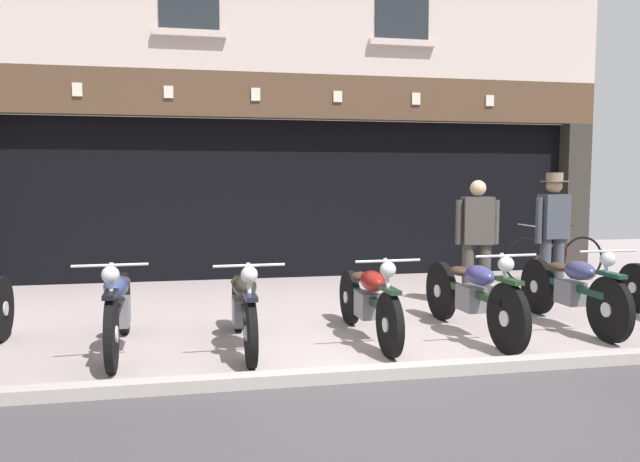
{
  "coord_description": "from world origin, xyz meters",
  "views": [
    {
      "loc": [
        -1.48,
        -4.53,
        1.62
      ],
      "look_at": [
        -0.05,
        2.83,
        0.98
      ],
      "focal_mm": 33.73,
      "sensor_mm": 36.0,
      "label": 1
    }
  ],
  "objects_px": {
    "motorcycle_center": "(368,299)",
    "shopkeeper_center": "(553,228)",
    "leaning_bicycle": "(554,257)",
    "salesman_left": "(477,237)",
    "motorcycle_right": "(571,288)",
    "motorcycle_left": "(118,307)",
    "motorcycle_center_right": "(472,294)",
    "motorcycle_center_left": "(244,306)",
    "advert_board_near": "(376,175)"
  },
  "relations": [
    {
      "from": "motorcycle_center_left",
      "to": "shopkeeper_center",
      "type": "xyz_separation_m",
      "value": [
        4.32,
        1.68,
        0.55
      ]
    },
    {
      "from": "motorcycle_center_left",
      "to": "salesman_left",
      "type": "distance_m",
      "value": 3.38
    },
    {
      "from": "leaning_bicycle",
      "to": "motorcycle_right",
      "type": "bearing_deg",
      "value": 151.03
    },
    {
      "from": "motorcycle_right",
      "to": "leaning_bicycle",
      "type": "height_order",
      "value": "leaning_bicycle"
    },
    {
      "from": "shopkeeper_center",
      "to": "motorcycle_center_left",
      "type": "bearing_deg",
      "value": 13.03
    },
    {
      "from": "motorcycle_center_left",
      "to": "motorcycle_right",
      "type": "xyz_separation_m",
      "value": [
        3.59,
        0.13,
        0.02
      ]
    },
    {
      "from": "motorcycle_center",
      "to": "shopkeeper_center",
      "type": "bearing_deg",
      "value": -154.26
    },
    {
      "from": "motorcycle_center",
      "to": "advert_board_near",
      "type": "height_order",
      "value": "advert_board_near"
    },
    {
      "from": "motorcycle_left",
      "to": "leaning_bicycle",
      "type": "relative_size",
      "value": 1.14
    },
    {
      "from": "motorcycle_left",
      "to": "motorcycle_center",
      "type": "bearing_deg",
      "value": 176.47
    },
    {
      "from": "advert_board_near",
      "to": "motorcycle_left",
      "type": "bearing_deg",
      "value": -132.23
    },
    {
      "from": "motorcycle_center_right",
      "to": "motorcycle_right",
      "type": "bearing_deg",
      "value": -177.09
    },
    {
      "from": "motorcycle_left",
      "to": "motorcycle_center_left",
      "type": "relative_size",
      "value": 1.03
    },
    {
      "from": "motorcycle_center",
      "to": "leaning_bicycle",
      "type": "relative_size",
      "value": 1.12
    },
    {
      "from": "motorcycle_center_right",
      "to": "salesman_left",
      "type": "distance_m",
      "value": 1.58
    },
    {
      "from": "salesman_left",
      "to": "leaning_bicycle",
      "type": "height_order",
      "value": "salesman_left"
    },
    {
      "from": "motorcycle_left",
      "to": "shopkeeper_center",
      "type": "height_order",
      "value": "shopkeeper_center"
    },
    {
      "from": "motorcycle_right",
      "to": "motorcycle_center_left",
      "type": "bearing_deg",
      "value": 2.67
    },
    {
      "from": "motorcycle_left",
      "to": "shopkeeper_center",
      "type": "relative_size",
      "value": 1.16
    },
    {
      "from": "motorcycle_center",
      "to": "motorcycle_left",
      "type": "bearing_deg",
      "value": -2.97
    },
    {
      "from": "motorcycle_right",
      "to": "leaning_bicycle",
      "type": "bearing_deg",
      "value": -118.57
    },
    {
      "from": "motorcycle_center",
      "to": "motorcycle_center_right",
      "type": "relative_size",
      "value": 0.92
    },
    {
      "from": "motorcycle_center",
      "to": "salesman_left",
      "type": "distance_m",
      "value": 2.26
    },
    {
      "from": "motorcycle_left",
      "to": "advert_board_near",
      "type": "distance_m",
      "value": 5.67
    },
    {
      "from": "motorcycle_center_left",
      "to": "motorcycle_center",
      "type": "xyz_separation_m",
      "value": [
        1.26,
        0.06,
        -0.0
      ]
    },
    {
      "from": "motorcycle_right",
      "to": "motorcycle_center_right",
      "type": "bearing_deg",
      "value": 6.24
    },
    {
      "from": "motorcycle_left",
      "to": "motorcycle_right",
      "type": "xyz_separation_m",
      "value": [
        4.76,
        0.03,
        0.01
      ]
    },
    {
      "from": "advert_board_near",
      "to": "leaning_bicycle",
      "type": "bearing_deg",
      "value": -26.07
    },
    {
      "from": "motorcycle_left",
      "to": "advert_board_near",
      "type": "height_order",
      "value": "advert_board_near"
    },
    {
      "from": "shopkeeper_center",
      "to": "advert_board_near",
      "type": "distance_m",
      "value": 3.17
    },
    {
      "from": "salesman_left",
      "to": "shopkeeper_center",
      "type": "height_order",
      "value": "shopkeeper_center"
    },
    {
      "from": "motorcycle_center_left",
      "to": "leaning_bicycle",
      "type": "xyz_separation_m",
      "value": [
        5.14,
        2.91,
        -0.03
      ]
    },
    {
      "from": "motorcycle_center_left",
      "to": "advert_board_near",
      "type": "height_order",
      "value": "advert_board_near"
    },
    {
      "from": "motorcycle_center_right",
      "to": "salesman_left",
      "type": "height_order",
      "value": "salesman_left"
    },
    {
      "from": "motorcycle_center_right",
      "to": "advert_board_near",
      "type": "height_order",
      "value": "advert_board_near"
    },
    {
      "from": "motorcycle_center_left",
      "to": "motorcycle_right",
      "type": "bearing_deg",
      "value": -179.46
    },
    {
      "from": "motorcycle_left",
      "to": "motorcycle_center_right",
      "type": "bearing_deg",
      "value": 175.89
    },
    {
      "from": "motorcycle_left",
      "to": "motorcycle_center",
      "type": "height_order",
      "value": "motorcycle_left"
    },
    {
      "from": "motorcycle_center",
      "to": "motorcycle_right",
      "type": "bearing_deg",
      "value": 179.63
    },
    {
      "from": "motorcycle_center",
      "to": "motorcycle_center_right",
      "type": "distance_m",
      "value": 1.1
    },
    {
      "from": "motorcycle_left",
      "to": "motorcycle_center_left",
      "type": "bearing_deg",
      "value": 172.4
    },
    {
      "from": "motorcycle_right",
      "to": "shopkeeper_center",
      "type": "distance_m",
      "value": 1.78
    },
    {
      "from": "shopkeeper_center",
      "to": "advert_board_near",
      "type": "bearing_deg",
      "value": -62.89
    },
    {
      "from": "motorcycle_center",
      "to": "shopkeeper_center",
      "type": "height_order",
      "value": "shopkeeper_center"
    },
    {
      "from": "salesman_left",
      "to": "motorcycle_center_left",
      "type": "bearing_deg",
      "value": 31.77
    },
    {
      "from": "salesman_left",
      "to": "shopkeeper_center",
      "type": "xyz_separation_m",
      "value": [
        1.26,
        0.32,
        0.07
      ]
    },
    {
      "from": "leaning_bicycle",
      "to": "salesman_left",
      "type": "bearing_deg",
      "value": 126.84
    },
    {
      "from": "shopkeeper_center",
      "to": "leaning_bicycle",
      "type": "relative_size",
      "value": 0.99
    },
    {
      "from": "motorcycle_left",
      "to": "shopkeeper_center",
      "type": "xyz_separation_m",
      "value": [
        5.49,
        1.57,
        0.54
      ]
    },
    {
      "from": "salesman_left",
      "to": "motorcycle_right",
      "type": "bearing_deg",
      "value": 121.63
    }
  ]
}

